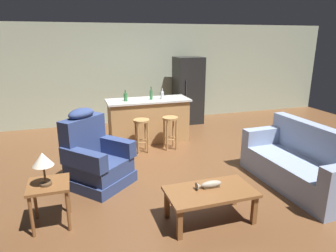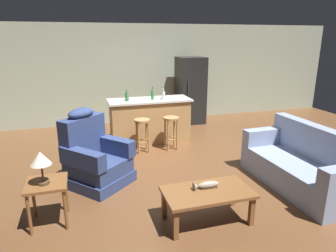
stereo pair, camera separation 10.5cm
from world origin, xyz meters
name	(u,v)px [view 1 (the left image)]	position (x,y,z in m)	size (l,w,h in m)	color
ground_plane	(167,163)	(0.00, 0.00, 0.00)	(12.00, 12.00, 0.00)	brown
back_wall	(132,74)	(0.00, 3.12, 1.30)	(12.00, 0.05, 2.60)	#9EA88E
coffee_table	(210,194)	(-0.03, -1.88, 0.36)	(1.10, 0.60, 0.42)	brown
fish_figurine	(209,185)	(-0.02, -1.81, 0.46)	(0.34, 0.10, 0.10)	#4C3823
couch	(302,165)	(1.75, -1.44, 0.34)	(0.90, 1.92, 0.94)	#8493B2
recliner_near_lamp	(95,158)	(-1.31, -0.41, 0.42)	(1.19, 1.19, 1.20)	navy
end_table	(49,191)	(-1.92, -1.37, 0.46)	(0.48, 0.48, 0.56)	brown
table_lamp	(43,161)	(-1.94, -1.40, 0.87)	(0.24, 0.24, 0.41)	#4C3823
kitchen_island	(148,120)	(0.00, 1.35, 0.48)	(1.80, 0.70, 0.95)	#AD7F4C
bar_stool_left	(142,130)	(-0.30, 0.72, 0.47)	(0.32, 0.32, 0.68)	#A87A47
bar_stool_right	(170,127)	(0.30, 0.72, 0.47)	(0.32, 0.32, 0.68)	#A87A47
refrigerator	(188,90)	(1.41, 2.55, 0.88)	(0.70, 0.69, 1.76)	black
bottle_tall_green	(162,95)	(0.30, 1.27, 1.04)	(0.07, 0.07, 0.24)	silver
bottle_short_amber	(151,95)	(0.06, 1.30, 1.06)	(0.06, 0.06, 0.28)	#2D6B38
bottle_wine_dark	(126,97)	(-0.50, 1.30, 1.04)	(0.08, 0.08, 0.24)	#2D6B38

